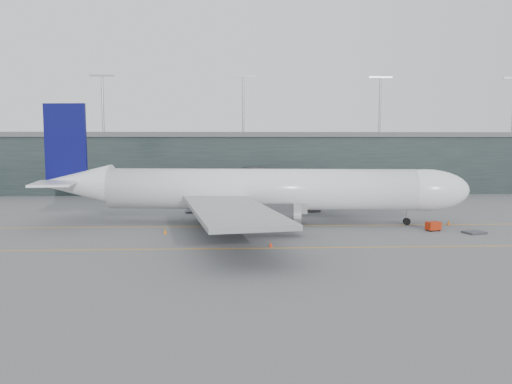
{
  "coord_description": "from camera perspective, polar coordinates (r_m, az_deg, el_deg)",
  "views": [
    {
      "loc": [
        2.42,
        -79.31,
        12.86
      ],
      "look_at": [
        5.88,
        -4.0,
        5.25
      ],
      "focal_mm": 35.0,
      "sensor_mm": 36.0,
      "label": 1
    }
  ],
  "objects": [
    {
      "name": "terminal",
      "position": [
        137.43,
        -3.65,
        3.57
      ],
      "size": [
        240.0,
        36.0,
        29.0
      ],
      "color": "#1D2827",
      "rests_on": "ground"
    },
    {
      "name": "jet_bridge",
      "position": [
        105.1,
        3.86,
        1.56
      ],
      "size": [
        18.52,
        43.8,
        6.92
      ],
      "rotation": [
        0.0,
        0.0,
        0.35
      ],
      "color": "#2C2D31",
      "rests_on": "ground"
    },
    {
      "name": "cone_nose",
      "position": [
        83.09,
        21.16,
        -3.26
      ],
      "size": [
        0.49,
        0.49,
        0.78
      ],
      "primitive_type": "cone",
      "color": "#CF530B",
      "rests_on": "ground"
    },
    {
      "name": "ground",
      "position": [
        80.39,
        -4.33,
        -3.46
      ],
      "size": [
        320.0,
        320.0,
        0.0
      ],
      "primitive_type": "plane",
      "color": "#55555A",
      "rests_on": "ground"
    },
    {
      "name": "uld_c",
      "position": [
        91.44,
        -3.35,
        -1.67
      ],
      "size": [
        2.31,
        1.9,
        1.99
      ],
      "rotation": [
        0.0,
        0.0,
        0.07
      ],
      "color": "#38373D",
      "rests_on": "ground"
    },
    {
      "name": "uld_a",
      "position": [
        91.09,
        -7.45,
        -1.78
      ],
      "size": [
        2.39,
        2.1,
        1.85
      ],
      "rotation": [
        0.0,
        0.0,
        0.26
      ],
      "color": "#38373D",
      "rests_on": "ground"
    },
    {
      "name": "cone_tail",
      "position": [
        71.03,
        -10.33,
        -4.44
      ],
      "size": [
        0.49,
        0.49,
        0.79
      ],
      "primitive_type": "cone",
      "color": "orange",
      "rests_on": "ground"
    },
    {
      "name": "cone_wing_stbd",
      "position": [
        61.55,
        1.7,
        -5.99
      ],
      "size": [
        0.41,
        0.41,
        0.65
      ],
      "primitive_type": "cone",
      "color": "#F8370D",
      "rests_on": "ground"
    },
    {
      "name": "gse_cart",
      "position": [
        76.69,
        19.59,
        -3.66
      ],
      "size": [
        2.25,
        1.79,
        1.34
      ],
      "rotation": [
        0.0,
        0.0,
        0.31
      ],
      "color": "#AB260C",
      "rests_on": "ground"
    },
    {
      "name": "baggage_dolly",
      "position": [
        76.79,
        23.67,
        -4.24
      ],
      "size": [
        3.28,
        2.91,
        0.28
      ],
      "primitive_type": "cube",
      "rotation": [
        0.0,
        0.0,
        0.29
      ],
      "color": "#36363B",
      "rests_on": "ground"
    },
    {
      "name": "uld_b",
      "position": [
        92.6,
        -6.25,
        -1.63
      ],
      "size": [
        2.42,
        2.1,
        1.9
      ],
      "rotation": [
        0.0,
        0.0,
        -0.23
      ],
      "color": "#38373D",
      "rests_on": "ground"
    },
    {
      "name": "taxiline_lead_main",
      "position": [
        100.18,
        -1.13,
        -1.61
      ],
      "size": [
        0.25,
        60.0,
        0.02
      ],
      "primitive_type": "cube",
      "color": "orange",
      "rests_on": "ground"
    },
    {
      "name": "main_aircraft",
      "position": [
        77.99,
        0.17,
        0.2
      ],
      "size": [
        67.36,
        62.98,
        18.88
      ],
      "rotation": [
        0.0,
        0.0,
        -0.1
      ],
      "color": "white",
      "rests_on": "ground"
    },
    {
      "name": "taxiline_a",
      "position": [
        76.44,
        -4.42,
        -3.93
      ],
      "size": [
        160.0,
        0.25,
        0.02
      ],
      "primitive_type": "cube",
      "color": "orange",
      "rests_on": "ground"
    },
    {
      "name": "taxiline_b",
      "position": [
        60.74,
        -4.88,
        -6.47
      ],
      "size": [
        160.0,
        0.25,
        0.02
      ],
      "primitive_type": "cube",
      "color": "orange",
      "rests_on": "ground"
    },
    {
      "name": "cone_wing_port",
      "position": [
        90.13,
        0.44,
        -2.2
      ],
      "size": [
        0.47,
        0.47,
        0.75
      ],
      "primitive_type": "cone",
      "color": "orange",
      "rests_on": "ground"
    }
  ]
}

